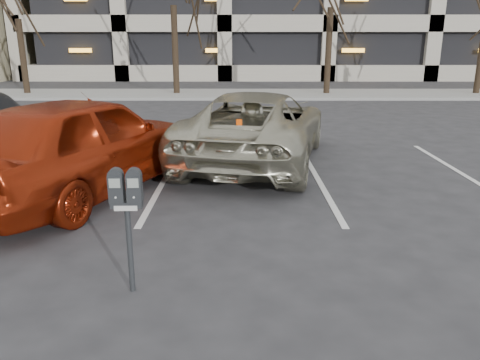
{
  "coord_description": "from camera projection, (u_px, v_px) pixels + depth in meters",
  "views": [
    {
      "loc": [
        -0.01,
        -6.12,
        2.41
      ],
      "look_at": [
        -0.02,
        -1.0,
        0.9
      ],
      "focal_mm": 35.0,
      "sensor_mm": 36.0,
      "label": 1
    }
  ],
  "objects": [
    {
      "name": "ground",
      "position": [
        242.0,
        221.0,
        6.55
      ],
      "size": [
        140.0,
        140.0,
        0.0
      ],
      "primitive_type": "plane",
      "color": "#28282B",
      "rests_on": "ground"
    },
    {
      "name": "sidewalk",
      "position": [
        241.0,
        94.0,
        21.87
      ],
      "size": [
        80.0,
        4.0,
        0.12
      ],
      "primitive_type": "cube",
      "color": "gray",
      "rests_on": "ground"
    },
    {
      "name": "stall_lines",
      "position": [
        167.0,
        176.0,
        8.75
      ],
      "size": [
        16.9,
        5.2,
        0.0
      ],
      "color": "silver",
      "rests_on": "ground"
    },
    {
      "name": "parking_meter",
      "position": [
        126.0,
        201.0,
        4.45
      ],
      "size": [
        0.32,
        0.13,
        1.25
      ],
      "rotation": [
        0.0,
        0.0,
        0.02
      ],
      "color": "black",
      "rests_on": "ground"
    },
    {
      "name": "suv_silver",
      "position": [
        256.0,
        127.0,
        9.6
      ],
      "size": [
        3.52,
        5.66,
        1.47
      ],
      "rotation": [
        0.0,
        0.0,
        2.92
      ],
      "color": "#B6B39B",
      "rests_on": "ground"
    },
    {
      "name": "car_red",
      "position": [
        83.0,
        144.0,
        7.55
      ],
      "size": [
        3.63,
        5.24,
        1.65
      ],
      "primitive_type": "imported",
      "rotation": [
        0.0,
        0.0,
        2.76
      ],
      "color": "#9A270E",
      "rests_on": "ground"
    }
  ]
}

